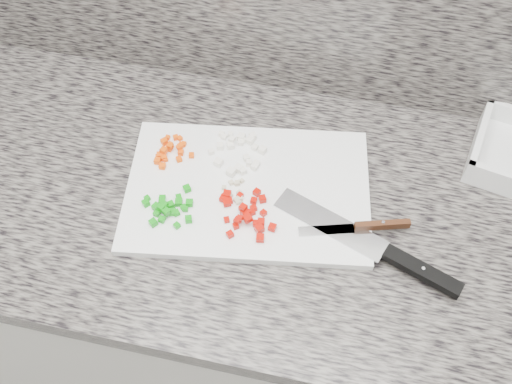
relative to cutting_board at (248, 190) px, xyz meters
The scene contains 10 objects.
cabinet 0.48m from the cutting_board, ahead, with size 3.92×0.62×0.86m, color beige.
countertop 0.04m from the cutting_board, ahead, with size 3.96×0.64×0.04m, color #66615A.
cutting_board is the anchor object (origin of this frame).
carrot_pile 0.17m from the cutting_board, 163.84° to the left, with size 0.07×0.09×0.02m.
onion_pile 0.08m from the cutting_board, 113.93° to the left, with size 0.11×0.11×0.02m.
green_pepper_pile 0.15m from the cutting_board, 148.71° to the right, with size 0.10×0.10×0.02m.
red_pepper_pile 0.06m from the cutting_board, 79.49° to the right, with size 0.11×0.11×0.02m.
garlic_pile 0.03m from the cutting_board, 137.79° to the right, with size 0.05×0.06×0.01m.
chef_knife 0.28m from the cutting_board, 18.24° to the right, with size 0.34×0.16×0.02m.
paring_knife 0.23m from the cutting_board, 10.17° to the right, with size 0.19×0.07×0.02m.
Camera 1 is at (0.11, 0.85, 1.77)m, focal length 40.00 mm.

